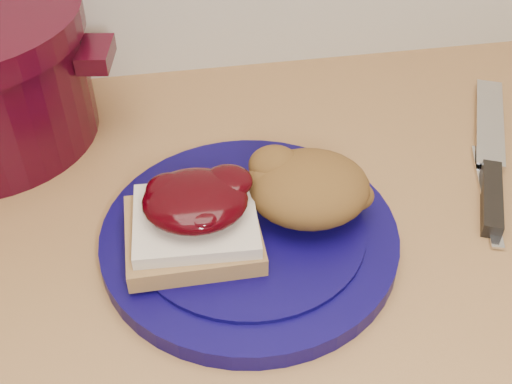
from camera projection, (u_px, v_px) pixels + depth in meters
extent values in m
cylinder|color=#09043D|center=(249.00, 237.00, 0.63)|extent=(0.32, 0.32, 0.02)
cube|color=olive|center=(193.00, 234.00, 0.60)|extent=(0.12, 0.11, 0.02)
cube|color=beige|center=(195.00, 220.00, 0.59)|extent=(0.12, 0.10, 0.01)
ellipsoid|color=black|center=(195.00, 200.00, 0.58)|extent=(0.11, 0.10, 0.03)
ellipsoid|color=brown|center=(309.00, 188.00, 0.62)|extent=(0.13, 0.11, 0.06)
cube|color=black|center=(492.00, 198.00, 0.68)|extent=(0.06, 0.11, 0.02)
cube|color=silver|center=(490.00, 120.00, 0.78)|extent=(0.10, 0.18, 0.00)
cube|color=silver|center=(487.00, 193.00, 0.69)|extent=(0.06, 0.16, 0.00)
cube|color=#340510|center=(96.00, 54.00, 0.71)|extent=(0.04, 0.07, 0.02)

